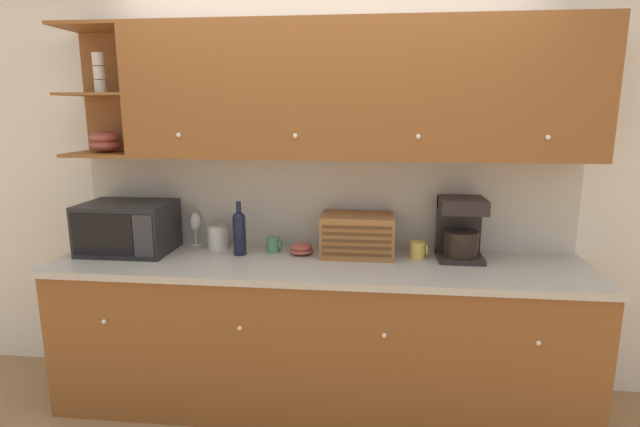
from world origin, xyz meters
TOP-DOWN VIEW (x-y plane):
  - ground_plane at (0.00, 0.00)m, footprint 24.00×24.00m
  - wall_back at (0.00, 0.03)m, footprint 5.48×0.06m
  - counter_unit at (0.00, -0.33)m, footprint 3.10×0.69m
  - backsplash_panel at (0.00, -0.01)m, footprint 3.08×0.01m
  - upper_cabinets at (0.17, -0.18)m, footprint 3.08×0.37m
  - microwave at (-1.19, -0.25)m, footprint 0.53×0.40m
  - wine_glass at (-0.83, -0.06)m, footprint 0.07×0.07m
  - storage_canister at (-0.66, -0.13)m, footprint 0.14×0.14m
  - wine_bottle at (-0.49, -0.24)m, footprint 0.08×0.08m
  - mug at (-0.30, -0.16)m, footprint 0.09×0.08m
  - bowl_stack_on_counter at (-0.12, -0.19)m, footprint 0.15×0.15m
  - bread_box at (0.22, -0.18)m, footprint 0.43×0.29m
  - mug_blue_second at (0.58, -0.19)m, footprint 0.10×0.09m
  - coffee_maker at (0.82, -0.17)m, footprint 0.26×0.26m

SIDE VIEW (x-z plane):
  - ground_plane at x=0.00m, z-range 0.00..0.00m
  - counter_unit at x=0.00m, z-range 0.00..0.91m
  - bowl_stack_on_counter at x=-0.12m, z-range 0.90..0.97m
  - mug at x=-0.30m, z-range 0.90..0.99m
  - mug_blue_second at x=0.58m, z-range 0.90..1.00m
  - storage_canister at x=-0.66m, z-range 0.90..1.06m
  - bread_box at x=0.22m, z-range 0.90..1.16m
  - wine_bottle at x=-0.49m, z-range 0.89..1.22m
  - wine_glass at x=-0.83m, z-range 0.94..1.16m
  - microwave at x=-1.19m, z-range 0.90..1.21m
  - coffee_maker at x=0.82m, z-range 0.90..1.27m
  - backsplash_panel at x=0.00m, z-range 0.90..1.49m
  - wall_back at x=0.00m, z-range 0.00..2.60m
  - upper_cabinets at x=0.17m, z-range 1.49..2.25m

